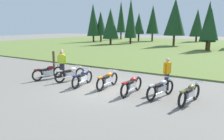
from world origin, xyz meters
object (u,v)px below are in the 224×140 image
at_px(rider_near_row_end, 62,60).
at_px(rider_with_back_turned, 167,72).
at_px(motorcycle_maroon, 48,72).
at_px(trail_marker_post, 54,60).
at_px(motorcycle_olive, 190,93).
at_px(rider_checking_bike, 62,62).
at_px(motorcycle_navy, 83,78).
at_px(motorcycle_cream, 70,74).
at_px(motorcycle_orange, 108,80).
at_px(motorcycle_red, 132,85).
at_px(motorcycle_silver, 161,88).

relative_size(rider_near_row_end, rider_with_back_turned, 1.00).
bearing_deg(motorcycle_maroon, rider_near_row_end, 103.09).
distance_m(rider_with_back_turned, trail_marker_post, 9.17).
height_order(motorcycle_olive, rider_checking_bike, rider_checking_bike).
height_order(rider_near_row_end, rider_with_back_turned, same).
bearing_deg(motorcycle_navy, motorcycle_cream, 160.87).
relative_size(motorcycle_navy, trail_marker_post, 1.52).
relative_size(motorcycle_orange, motorcycle_red, 1.00).
relative_size(motorcycle_olive, rider_checking_bike, 1.25).
relative_size(motorcycle_red, rider_near_row_end, 1.26).
xyz_separation_m(motorcycle_cream, motorcycle_orange, (2.71, -0.08, 0.00)).
distance_m(rider_near_row_end, rider_checking_bike, 0.94).
bearing_deg(motorcycle_maroon, motorcycle_cream, 15.38).
xyz_separation_m(motorcycle_cream, trail_marker_post, (-3.59, 2.06, 0.25)).
bearing_deg(motorcycle_orange, rider_checking_bike, 171.44).
relative_size(motorcycle_maroon, rider_checking_bike, 1.24).
bearing_deg(rider_near_row_end, motorcycle_maroon, -76.91).
bearing_deg(motorcycle_silver, motorcycle_orange, 177.95).
xyz_separation_m(motorcycle_silver, trail_marker_post, (-9.27, 2.25, 0.25)).
relative_size(motorcycle_cream, rider_checking_bike, 1.23).
bearing_deg(motorcycle_orange, rider_near_row_end, 164.49).
xyz_separation_m(motorcycle_maroon, rider_with_back_turned, (6.98, 1.46, 0.51)).
bearing_deg(motorcycle_olive, motorcycle_orange, 177.08).
relative_size(motorcycle_orange, trail_marker_post, 1.53).
bearing_deg(rider_with_back_turned, rider_near_row_end, 179.05).
height_order(motorcycle_maroon, rider_checking_bike, rider_checking_bike).
bearing_deg(motorcycle_maroon, motorcycle_olive, 0.72).
bearing_deg(rider_near_row_end, motorcycle_orange, -15.51).
bearing_deg(motorcycle_orange, motorcycle_cream, 178.33).
xyz_separation_m(motorcycle_cream, rider_near_row_end, (-1.83, 1.18, 0.51)).
relative_size(motorcycle_cream, trail_marker_post, 1.50).
bearing_deg(trail_marker_post, rider_with_back_turned, -6.28).
bearing_deg(trail_marker_post, motorcycle_olive, -12.57).
xyz_separation_m(motorcycle_silver, rider_near_row_end, (-7.51, 1.37, 0.51)).
xyz_separation_m(motorcycle_navy, motorcycle_orange, (1.39, 0.38, 0.00)).
distance_m(rider_near_row_end, trail_marker_post, 1.98).
relative_size(motorcycle_navy, rider_checking_bike, 1.25).
bearing_deg(motorcycle_cream, motorcycle_navy, -19.13).
distance_m(motorcycle_red, motorcycle_silver, 1.40).
relative_size(motorcycle_maroon, motorcycle_orange, 0.99).
height_order(rider_checking_bike, trail_marker_post, rider_checking_bike).
height_order(motorcycle_navy, motorcycle_olive, same).
bearing_deg(trail_marker_post, motorcycle_cream, -29.86).
distance_m(motorcycle_red, motorcycle_olive, 2.69).
distance_m(rider_near_row_end, rider_with_back_turned, 7.35).
bearing_deg(motorcycle_silver, motorcycle_navy, -176.38).
height_order(motorcycle_navy, motorcycle_red, same).
relative_size(motorcycle_maroon, rider_with_back_turned, 1.24).
relative_size(motorcycle_red, motorcycle_olive, 1.00).
height_order(motorcycle_cream, motorcycle_silver, same).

